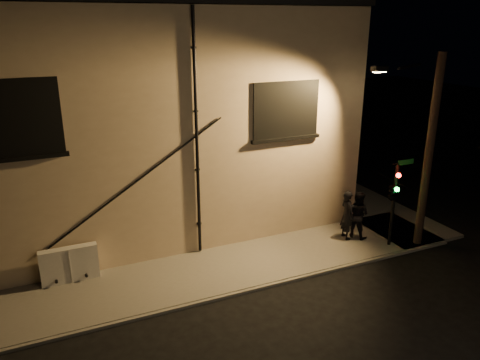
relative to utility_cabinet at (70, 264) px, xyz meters
name	(u,v)px	position (x,y,z in m)	size (l,w,h in m)	color
ground	(283,282)	(6.23, -2.70, -0.70)	(90.00, 90.00, 0.00)	black
sidewalk	(257,223)	(7.45, 1.69, -0.64)	(21.00, 16.00, 0.12)	slate
building	(124,108)	(3.23, 6.29, 3.71)	(16.20, 12.23, 8.80)	#CDB293
utility_cabinet	(70,264)	(0.00, 0.00, 0.00)	(1.76, 0.30, 1.16)	silver
pedestrian_a	(347,215)	(9.89, -1.00, 0.37)	(0.69, 0.46, 1.90)	black
pedestrian_b	(357,214)	(10.31, -1.08, 0.34)	(0.89, 0.70, 1.84)	black
traffic_signal	(393,191)	(10.82, -2.24, 1.59)	(1.23, 1.90, 3.24)	black
streetlamp_pole	(426,149)	(11.99, -2.37, 3.05)	(2.02, 1.39, 7.04)	black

